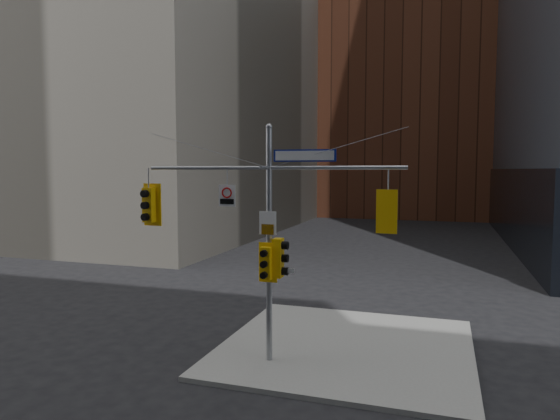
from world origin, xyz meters
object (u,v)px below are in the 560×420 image
Objects in this scene: traffic_light_west_arm at (149,205)px; traffic_light_pole_front at (266,263)px; traffic_light_pole_side at (280,258)px; signal_assembly at (269,221)px; regulatory_sign_arm at (227,195)px; traffic_light_east_arm at (388,211)px; street_sign_blade at (305,156)px.

traffic_light_pole_front is at bearing -0.27° from traffic_light_west_arm.
signal_assembly is at bearing 90.56° from traffic_light_pole_side.
signal_assembly is 1.26m from traffic_light_pole_front.
traffic_light_pole_front is at bearing -13.05° from regulatory_sign_arm.
traffic_light_west_arm is 1.18× the size of traffic_light_pole_side.
signal_assembly is at bearing -1.88° from regulatory_sign_arm.
traffic_light_west_arm is 7.62m from traffic_light_east_arm.
traffic_light_west_arm reaches higher than traffic_light_east_arm.
signal_assembly is 3.51m from traffic_light_east_arm.
traffic_light_east_arm is at bearing 3.52° from traffic_light_west_arm.
traffic_light_pole_side is 0.64× the size of street_sign_blade.
traffic_light_west_arm is at bearing 3.86° from traffic_light_east_arm.
traffic_light_east_arm is at bearing 0.02° from signal_assembly.
street_sign_blade is (1.09, 0.00, 1.93)m from signal_assembly.
traffic_light_pole_side is at bearing 1.35° from signal_assembly.
street_sign_blade is at bearing 0.17° from signal_assembly.
regulatory_sign_arm reaches higher than traffic_light_pole_front.
traffic_light_east_arm is 1.81× the size of regulatory_sign_arm.
signal_assembly is 4.36× the size of street_sign_blade.
signal_assembly is at bearing 3.97° from traffic_light_east_arm.
signal_assembly reaches higher than traffic_light_pole_front.
signal_assembly is at bearing 91.19° from traffic_light_pole_front.
traffic_light_east_arm reaches higher than traffic_light_pole_front.
traffic_light_west_arm is at bearing 89.14° from traffic_light_pole_side.
street_sign_blade is (0.76, -0.00, 3.04)m from traffic_light_pole_side.
signal_assembly reaches higher than street_sign_blade.
traffic_light_west_arm is at bearing 176.56° from regulatory_sign_arm.
traffic_light_west_arm is 0.76× the size of street_sign_blade.
traffic_light_pole_side is at bearing 3.54° from traffic_light_west_arm.
traffic_light_east_arm is (7.62, -0.01, -0.00)m from traffic_light_west_arm.
signal_assembly is 5.77× the size of traffic_light_west_arm.
traffic_light_east_arm is at bearing -2.48° from regulatory_sign_arm.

